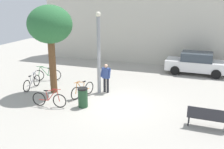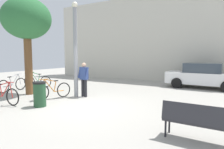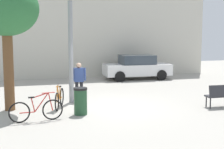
{
  "view_description": "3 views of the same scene",
  "coord_description": "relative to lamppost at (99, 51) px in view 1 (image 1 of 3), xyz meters",
  "views": [
    {
      "loc": [
        3.9,
        -11.91,
        5.23
      ],
      "look_at": [
        -0.73,
        1.6,
        1.06
      ],
      "focal_mm": 42.21,
      "sensor_mm": 36.0,
      "label": 1
    },
    {
      "loc": [
        4.9,
        -6.09,
        2.02
      ],
      "look_at": [
        0.11,
        2.2,
        1.09
      ],
      "focal_mm": 31.68,
      "sensor_mm": 36.0,
      "label": 2
    },
    {
      "loc": [
        -3.45,
        -12.44,
        2.97
      ],
      "look_at": [
        0.54,
        1.82,
        1.07
      ],
      "focal_mm": 52.67,
      "sensor_mm": 36.0,
      "label": 3
    }
  ],
  "objects": [
    {
      "name": "trash_bin",
      "position": [
        0.0,
        -2.19,
        -1.91
      ],
      "size": [
        0.5,
        0.5,
        0.99
      ],
      "color": "#234C2D",
      "rests_on": "ground_plane"
    },
    {
      "name": "park_bench",
      "position": [
        5.8,
        -2.57,
        -1.86
      ],
      "size": [
        1.62,
        0.54,
        0.92
      ],
      "color": "#2D2D33",
      "rests_on": "ground_plane"
    },
    {
      "name": "bicycle_orange",
      "position": [
        -0.62,
        -0.92,
        -2.02
      ],
      "size": [
        0.57,
        1.75,
        0.97
      ],
      "color": "black",
      "rests_on": "ground_plane"
    },
    {
      "name": "lamppost",
      "position": [
        0.0,
        0.0,
        0.0
      ],
      "size": [
        0.28,
        0.28,
        4.53
      ],
      "color": "gray",
      "rests_on": "ground_plane"
    },
    {
      "name": "bicycle_red",
      "position": [
        -1.59,
        -2.7,
        -2.02
      ],
      "size": [
        1.81,
        0.24,
        0.97
      ],
      "color": "black",
      "rests_on": "ground_plane"
    },
    {
      "name": "bicycle_silver",
      "position": [
        -4.02,
        -0.7,
        -2.02
      ],
      "size": [
        0.18,
        1.81,
        0.97
      ],
      "color": "black",
      "rests_on": "ground_plane"
    },
    {
      "name": "building_facade",
      "position": [
        1.4,
        8.54,
        0.94
      ],
      "size": [
        18.55,
        2.0,
        6.69
      ],
      "primitive_type": "cube",
      "color": "beige",
      "rests_on": "ground_plane"
    },
    {
      "name": "plaza_tree",
      "position": [
        -2.5,
        -0.76,
        1.37
      ],
      "size": [
        2.42,
        2.42,
        4.89
      ],
      "color": "brown",
      "rests_on": "ground_plane"
    },
    {
      "name": "bicycle_green",
      "position": [
        -4.09,
        1.05,
        -2.02
      ],
      "size": [
        1.68,
        0.77,
        0.97
      ],
      "color": "black",
      "rests_on": "ground_plane"
    },
    {
      "name": "ground_plane",
      "position": [
        1.4,
        -1.3,
        -2.41
      ],
      "size": [
        36.0,
        36.0,
        0.0
      ],
      "primitive_type": "plane",
      "color": "#A8A399"
    },
    {
      "name": "person_by_lamppost",
      "position": [
        0.36,
        0.16,
        -1.44
      ],
      "size": [
        0.62,
        0.34,
        1.67
      ],
      "color": "#232328",
      "rests_on": "ground_plane"
    },
    {
      "name": "parked_car_white",
      "position": [
        5.09,
        5.85,
        -1.63
      ],
      "size": [
        4.25,
        1.93,
        1.55
      ],
      "color": "silver",
      "rests_on": "ground_plane"
    }
  ]
}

